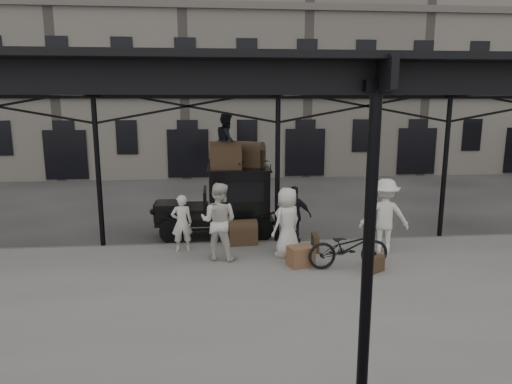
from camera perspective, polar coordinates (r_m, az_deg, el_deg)
ground at (r=11.72m, az=3.96°, el=-9.67°), size 120.00×120.00×0.00m
platform at (r=9.88m, az=5.86°, el=-13.38°), size 28.00×8.00×0.15m
canopy at (r=9.26m, az=6.10°, el=13.77°), size 22.50×9.00×4.74m
building_frontage at (r=28.99m, az=-1.75°, el=16.87°), size 64.00×8.00×14.00m
taxi at (r=14.20m, az=-3.44°, el=-0.85°), size 3.65×1.55×2.18m
porter_left at (r=12.57m, az=-9.26°, el=-3.85°), size 0.62×0.46×1.57m
porter_midleft at (r=11.78m, az=-4.69°, el=-3.66°), size 1.17×1.03×2.01m
porter_centre at (r=12.02m, az=3.91°, el=-3.76°), size 1.07×1.01×1.84m
porter_official at (r=13.13m, az=4.82°, el=-2.86°), size 1.06×0.73×1.67m
porter_right at (r=12.74m, az=15.76°, el=-2.89°), size 1.43×1.00×2.02m
bicycle at (r=11.46m, az=11.48°, el=-6.77°), size 2.05×0.81×1.06m
porter_roof at (r=13.83m, az=-3.65°, el=6.40°), size 0.70×0.86×1.66m
steamer_trunk_roof_near at (r=13.73m, az=-3.81°, el=4.33°), size 0.95×0.58×0.69m
steamer_trunk_roof_far at (r=14.22m, az=-0.83°, el=4.51°), size 1.04×0.88×0.65m
steamer_trunk_platform at (r=13.14m, az=-1.69°, el=-5.24°), size 0.85×0.57×0.60m
wicker_hamper at (r=11.49m, az=5.61°, el=-8.00°), size 0.71×0.61×0.50m
suitcase_upright at (r=12.69m, az=7.40°, el=-6.28°), size 0.20×0.61×0.45m
suitcase_flat at (r=11.38m, az=14.62°, el=-8.79°), size 0.58×0.45×0.40m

